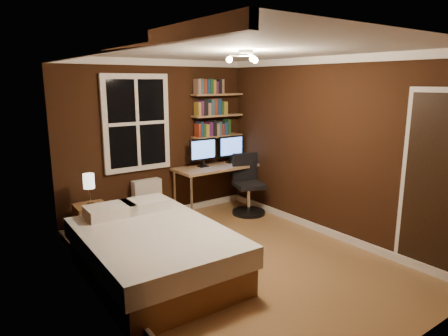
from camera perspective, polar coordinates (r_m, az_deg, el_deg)
floor at (r=5.05m, az=2.05°, el=-13.17°), size 4.20×4.20×0.00m
wall_back at (r=6.41m, az=-9.52°, el=3.88°), size 3.20×0.04×2.50m
wall_left at (r=3.89m, az=-16.72°, el=-1.89°), size 0.04×4.20×2.50m
wall_right at (r=5.76m, az=14.81°, el=2.70°), size 0.04×4.20×2.50m
ceiling at (r=4.57m, az=2.30°, el=16.44°), size 3.20×4.20×0.02m
window at (r=6.19m, az=-12.38°, el=6.28°), size 1.06×0.06×1.46m
door at (r=4.99m, az=28.45°, el=-2.49°), size 0.03×0.82×2.05m
ceiling_fixture at (r=4.49m, az=3.11°, el=15.23°), size 0.44×0.44×0.18m
bookshelf_lower at (r=6.85m, az=-0.94°, el=4.59°), size 0.92×0.22×0.03m
books_row_lower at (r=6.84m, az=-0.95°, el=5.67°), size 0.66×0.16×0.23m
bookshelf_middle at (r=6.82m, az=-0.95°, el=7.50°), size 0.92×0.22×0.03m
books_row_middle at (r=6.81m, az=-0.96°, el=8.60°), size 0.54×0.16×0.23m
bookshelf_upper at (r=6.80m, az=-0.96°, el=10.45°), size 0.92×0.22×0.03m
books_row_upper at (r=6.79m, az=-0.97°, el=11.54°), size 0.54×0.16×0.23m
bed at (r=4.65m, az=-9.96°, el=-11.70°), size 1.51×2.06×0.69m
nightstand at (r=5.85m, az=-18.36°, el=-7.42°), size 0.43×0.43×0.52m
bedside_lamp at (r=5.71m, az=-18.68°, el=-2.92°), size 0.15×0.15×0.44m
radiator at (r=6.39m, az=-10.92°, el=-4.60°), size 0.45×0.16×0.67m
desk at (r=6.74m, az=-0.35°, el=-0.09°), size 1.65×0.62×0.78m
monitor_left at (r=6.58m, az=-3.02°, el=2.18°), size 0.50×0.12×0.47m
monitor_right at (r=6.90m, az=1.00°, el=2.68°), size 0.50×0.12×0.47m
desk_lamp at (r=7.05m, az=4.52°, el=2.74°), size 0.14×0.32×0.44m
office_chair at (r=6.66m, az=3.42°, el=-3.31°), size 0.56×0.56×1.00m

